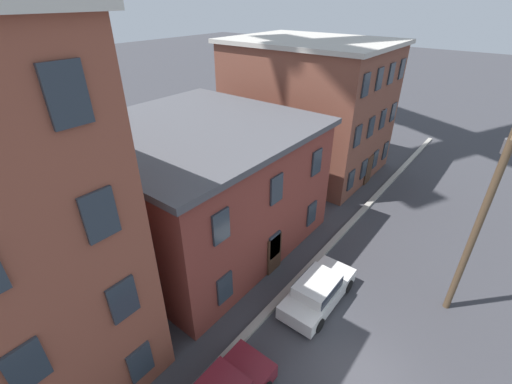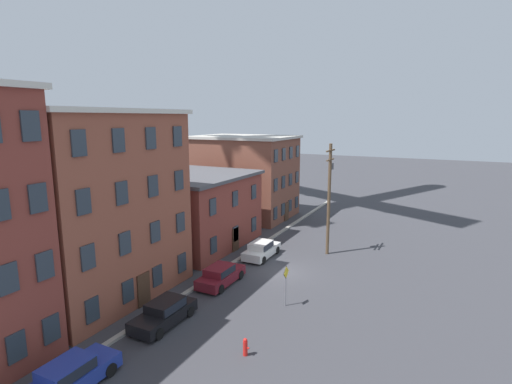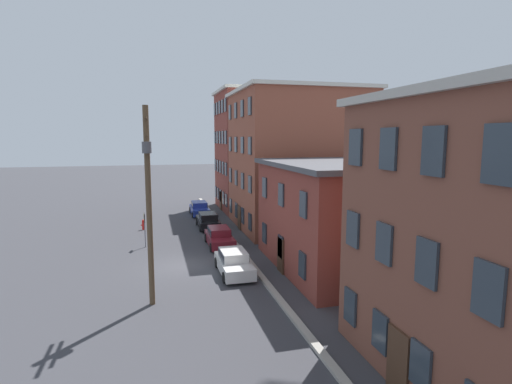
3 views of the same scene
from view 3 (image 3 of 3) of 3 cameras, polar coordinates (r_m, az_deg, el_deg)
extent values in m
plane|color=#38383D|center=(27.25, -10.60, -10.30)|extent=(200.00, 200.00, 0.00)
cube|color=#9E998E|center=(27.86, -1.20, -9.58)|extent=(56.00, 0.36, 0.16)
cube|color=brown|center=(47.10, 0.44, 5.77)|extent=(9.05, 9.13, 13.44)
cube|color=silver|center=(47.36, 0.45, 14.11)|extent=(9.55, 9.63, 0.30)
cube|color=#2D3842|center=(50.12, -5.76, 0.07)|extent=(0.90, 0.10, 1.40)
cube|color=#2D3842|center=(49.78, -5.81, 3.90)|extent=(0.90, 0.10, 1.40)
cube|color=#2D3842|center=(49.67, -5.87, 7.77)|extent=(0.90, 0.10, 1.40)
cube|color=#2D3842|center=(49.78, -5.92, 11.65)|extent=(0.90, 0.10, 1.40)
cube|color=#2D3842|center=(48.35, -5.43, -0.21)|extent=(0.90, 0.10, 1.40)
cube|color=#2D3842|center=(48.00, -5.48, 3.76)|extent=(0.90, 0.10, 1.40)
cube|color=#2D3842|center=(47.88, -5.53, 7.78)|extent=(0.90, 0.10, 1.40)
cube|color=#2D3842|center=(48.00, -5.59, 11.79)|extent=(0.90, 0.10, 1.40)
cube|color=#2D3842|center=(46.58, -5.07, -0.51)|extent=(0.90, 0.10, 1.40)
cube|color=#2D3842|center=(46.22, -5.12, 3.61)|extent=(0.90, 0.10, 1.40)
cube|color=#2D3842|center=(46.09, -5.17, 7.78)|extent=(0.90, 0.10, 1.40)
cube|color=#2D3842|center=(46.21, -5.23, 11.95)|extent=(0.90, 0.10, 1.40)
cube|color=#2D3842|center=(44.82, -4.69, -0.84)|extent=(0.90, 0.10, 1.40)
cube|color=#2D3842|center=(44.44, -4.74, 3.45)|extent=(0.90, 0.10, 1.40)
cube|color=#2D3842|center=(44.31, -4.79, 7.79)|extent=(0.90, 0.10, 1.40)
cube|color=#2D3842|center=(44.43, -4.84, 12.12)|extent=(0.90, 0.10, 1.40)
cube|color=#2D3842|center=(43.05, -4.27, -1.19)|extent=(0.90, 0.10, 1.40)
cube|color=#2D3842|center=(42.66, -4.32, 3.27)|extent=(0.90, 0.10, 1.40)
cube|color=#2D3842|center=(42.53, -4.36, 7.79)|extent=(0.90, 0.10, 1.40)
cube|color=#2D3842|center=(42.66, -4.41, 12.31)|extent=(0.90, 0.10, 1.40)
cube|color=#472D1E|center=(46.67, -5.06, -1.22)|extent=(1.10, 0.10, 2.20)
cube|color=brown|center=(37.61, 5.81, 4.41)|extent=(10.97, 10.89, 12.39)
cube|color=silver|center=(37.78, 5.94, 14.07)|extent=(11.47, 11.39, 0.30)
cube|color=#2D3842|center=(40.62, -3.63, -1.92)|extent=(0.90, 0.10, 1.40)
cube|color=#2D3842|center=(40.21, -3.66, 2.44)|extent=(0.90, 0.10, 1.40)
cube|color=#2D3842|center=(40.04, -3.70, 6.86)|extent=(0.90, 0.10, 1.40)
cube|color=#2D3842|center=(40.11, -3.74, 11.29)|extent=(0.90, 0.10, 1.40)
cube|color=#2D3842|center=(37.97, -2.84, -2.60)|extent=(0.90, 0.10, 1.40)
cube|color=#2D3842|center=(37.53, -2.87, 2.06)|extent=(0.90, 0.10, 1.40)
cube|color=#2D3842|center=(37.35, -2.90, 6.79)|extent=(0.90, 0.10, 1.40)
cube|color=#2D3842|center=(37.42, -2.93, 11.54)|extent=(0.90, 0.10, 1.40)
cube|color=#2D3842|center=(35.34, -1.93, -3.38)|extent=(0.90, 0.10, 1.40)
cube|color=#2D3842|center=(34.87, -1.95, 1.62)|extent=(0.90, 0.10, 1.40)
cube|color=#2D3842|center=(34.67, -1.98, 6.72)|extent=(0.90, 0.10, 1.40)
cube|color=#2D3842|center=(34.75, -2.00, 11.84)|extent=(0.90, 0.10, 1.40)
cube|color=#2D3842|center=(32.72, -0.87, -4.28)|extent=(0.90, 0.10, 1.40)
cube|color=#2D3842|center=(32.22, -0.88, 1.11)|extent=(0.90, 0.10, 1.40)
cube|color=#2D3842|center=(32.00, -0.89, 6.63)|extent=(0.90, 0.10, 1.40)
cube|color=#2D3842|center=(32.09, -0.91, 12.17)|extent=(0.90, 0.10, 1.40)
cube|color=#472D1E|center=(36.74, -2.39, -3.66)|extent=(1.10, 0.10, 2.20)
cube|color=brown|center=(26.90, 14.53, -3.42)|extent=(11.17, 10.63, 6.57)
cube|color=#4C4C51|center=(26.46, 14.79, 3.89)|extent=(11.67, 11.13, 0.30)
cube|color=#2D3842|center=(28.60, 1.21, -5.87)|extent=(0.90, 0.10, 1.40)
cube|color=#2D3842|center=(28.01, 1.23, 0.67)|extent=(0.90, 0.10, 1.40)
cube|color=#2D3842|center=(25.16, 3.53, -7.80)|extent=(0.90, 0.10, 1.40)
cube|color=#2D3842|center=(24.48, 3.60, -0.38)|extent=(0.90, 0.10, 1.40)
cube|color=#2D3842|center=(21.80, 6.62, -10.32)|extent=(0.90, 0.10, 1.40)
cube|color=#2D3842|center=(21.02, 6.76, -1.78)|extent=(0.90, 0.10, 1.40)
cube|color=#472D1E|center=(25.31, 3.52, -8.98)|extent=(1.10, 0.10, 2.20)
cube|color=#2D3842|center=(17.26, 13.30, -15.63)|extent=(0.90, 0.10, 1.40)
cube|color=#2D3842|center=(16.26, 13.66, -5.17)|extent=(0.90, 0.10, 1.40)
cube|color=#2D3842|center=(15.86, 14.04, 6.22)|extent=(0.90, 0.10, 1.40)
cube|color=#2D3842|center=(15.53, 17.29, -18.53)|extent=(0.90, 0.10, 1.40)
cube|color=#2D3842|center=(14.42, 17.82, -6.99)|extent=(0.90, 0.10, 1.40)
cube|color=#2D3842|center=(13.97, 18.37, 5.87)|extent=(0.90, 0.10, 1.40)
cube|color=#2D3842|center=(13.95, 22.43, -22.01)|extent=(0.90, 0.10, 1.40)
cube|color=#2D3842|center=(12.69, 23.19, -9.27)|extent=(0.90, 0.10, 1.40)
cube|color=#2D3842|center=(12.18, 24.00, 5.36)|extent=(0.90, 0.10, 1.40)
cube|color=#2D3842|center=(11.14, 30.26, -12.10)|extent=(0.90, 0.10, 1.40)
cube|color=#2D3842|center=(10.55, 31.46, 4.61)|extent=(0.90, 0.10, 1.40)
cube|color=#472D1E|center=(14.96, 19.60, -21.92)|extent=(1.10, 0.10, 2.20)
cube|color=#233899|center=(43.99, -8.07, -2.58)|extent=(4.40, 1.80, 0.70)
cube|color=#233899|center=(44.08, -8.12, -1.73)|extent=(2.20, 1.51, 0.55)
cube|color=#1E232D|center=(44.08, -8.12, -1.73)|extent=(2.02, 1.58, 0.48)
cylinder|color=black|center=(42.71, -6.71, -3.14)|extent=(0.66, 0.22, 0.66)
cylinder|color=black|center=(42.52, -8.98, -3.23)|extent=(0.66, 0.22, 0.66)
cylinder|color=black|center=(45.54, -7.22, -2.46)|extent=(0.66, 0.22, 0.66)
cylinder|color=black|center=(45.36, -9.35, -2.54)|extent=(0.66, 0.22, 0.66)
cube|color=black|center=(37.70, -6.87, -4.30)|extent=(4.40, 1.80, 0.70)
cube|color=black|center=(37.38, -6.84, -3.43)|extent=(2.20, 1.51, 0.55)
cube|color=#1E232D|center=(37.38, -6.84, -3.43)|extent=(2.02, 1.58, 0.48)
cylinder|color=black|center=(39.05, -8.39, -4.20)|extent=(0.66, 0.22, 0.66)
cylinder|color=black|center=(39.26, -5.92, -4.10)|extent=(0.66, 0.22, 0.66)
cylinder|color=black|center=(36.23, -7.89, -5.14)|extent=(0.66, 0.22, 0.66)
cylinder|color=black|center=(36.46, -5.23, -5.01)|extent=(0.66, 0.22, 0.66)
cube|color=maroon|center=(31.41, -5.22, -6.74)|extent=(4.40, 1.80, 0.70)
cube|color=maroon|center=(31.45, -5.30, -5.55)|extent=(2.20, 1.51, 0.55)
cube|color=#1E232D|center=(31.45, -5.30, -5.55)|extent=(2.02, 1.58, 0.48)
cylinder|color=black|center=(30.23, -3.16, -7.69)|extent=(0.66, 0.22, 0.66)
cylinder|color=black|center=(29.96, -6.38, -7.88)|extent=(0.66, 0.22, 0.66)
cylinder|color=black|center=(32.98, -4.17, -6.38)|extent=(0.66, 0.22, 0.66)
cylinder|color=black|center=(32.73, -7.11, -6.53)|extent=(0.66, 0.22, 0.66)
cube|color=silver|center=(25.19, -3.16, -10.42)|extent=(4.40, 1.80, 0.70)
cube|color=silver|center=(25.19, -3.26, -8.93)|extent=(2.20, 1.51, 0.55)
cube|color=#1E232D|center=(25.19, -3.26, -8.93)|extent=(2.02, 1.58, 0.48)
cylinder|color=black|center=(24.09, -0.43, -11.78)|extent=(0.66, 0.22, 0.66)
cylinder|color=black|center=(23.76, -4.50, -12.09)|extent=(0.66, 0.22, 0.66)
cylinder|color=black|center=(26.77, -1.97, -9.75)|extent=(0.66, 0.22, 0.66)
cylinder|color=black|center=(26.47, -5.62, -9.99)|extent=(0.66, 0.22, 0.66)
cylinder|color=slate|center=(31.93, -15.58, -5.34)|extent=(0.08, 0.08, 2.60)
cube|color=yellow|center=(31.72, -15.70, -3.56)|extent=(0.80, 0.03, 0.80)
cube|color=black|center=(31.71, -15.69, -3.56)|extent=(0.87, 0.02, 0.87)
cylinder|color=brown|center=(20.32, -15.04, -2.20)|extent=(0.28, 0.28, 9.94)
cube|color=brown|center=(20.05, -15.49, 10.19)|extent=(2.40, 0.12, 0.12)
cube|color=brown|center=(20.03, -15.40, 7.90)|extent=(2.00, 0.12, 0.12)
cylinder|color=#515156|center=(19.69, -15.35, 6.16)|extent=(0.44, 0.44, 0.55)
cylinder|color=red|center=(38.05, -15.79, -4.63)|extent=(0.24, 0.24, 0.80)
sphere|color=red|center=(37.96, -15.82, -3.97)|extent=(0.22, 0.22, 0.22)
cylinder|color=red|center=(38.05, -16.04, -4.56)|extent=(0.10, 0.12, 0.10)
camera|label=1|loc=(34.64, -15.22, 14.66)|focal=24.00mm
camera|label=2|loc=(54.76, -25.45, 11.00)|focal=28.00mm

